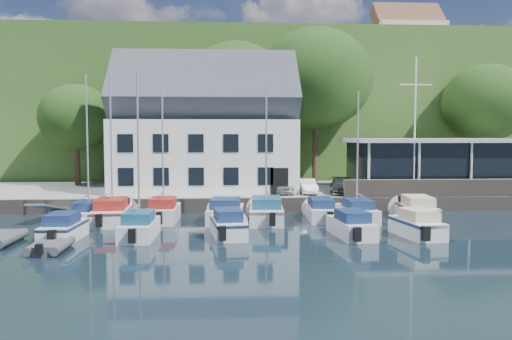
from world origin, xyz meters
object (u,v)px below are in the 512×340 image
at_px(car_silver, 281,186).
at_px(boat_r1_5, 321,208).
at_px(harbor_building, 206,135).
at_px(boat_r1_7, 416,207).
at_px(car_blue, 373,184).
at_px(car_dgrey, 341,186).
at_px(boat_r1_0, 88,155).
at_px(boat_r1_4, 266,145).
at_px(boat_r2_2, 228,222).
at_px(club_pavilion, 429,164).
at_px(flagpole, 415,126).
at_px(boat_r2_4, 417,223).
at_px(boat_r2_0, 63,226).
at_px(boat_r1_1, 111,147).
at_px(boat_r2_1, 138,155).
at_px(car_white, 307,186).
at_px(dinghy_1, 50,245).
at_px(boat_r1_6, 358,153).
at_px(boat_r1_3, 225,210).
at_px(boat_r2_3, 351,223).
at_px(boat_r1_2, 163,147).

xyz_separation_m(car_silver, boat_r1_5, (1.97, -5.54, -0.86)).
xyz_separation_m(harbor_building, boat_r1_7, (13.77, -8.97, -4.59)).
xyz_separation_m(harbor_building, car_blue, (12.83, -2.59, -3.71)).
xyz_separation_m(car_dgrey, boat_r1_0, (-16.94, -6.05, 2.62)).
relative_size(boat_r1_4, boat_r2_2, 1.81).
xyz_separation_m(boat_r1_5, boat_r1_7, (6.09, -0.38, 0.07)).
bearing_deg(boat_r1_4, club_pavilion, 36.16).
xyz_separation_m(car_silver, flagpole, (9.95, -0.45, 4.50)).
xyz_separation_m(boat_r1_0, boat_r1_4, (10.85, -0.16, 0.60)).
distance_m(boat_r1_0, boat_r2_4, 19.47).
bearing_deg(boat_r2_0, boat_r1_1, 76.73).
bearing_deg(boat_r2_1, club_pavilion, 33.27).
bearing_deg(flagpole, boat_r2_2, -143.79).
distance_m(harbor_building, flagpole, 16.06).
distance_m(boat_r1_7, boat_r2_0, 21.07).
distance_m(car_white, dinghy_1, 19.72).
height_order(harbor_building, car_blue, harbor_building).
xyz_separation_m(boat_r1_1, dinghy_1, (-1.15, -7.48, -4.35)).
bearing_deg(flagpole, boat_r2_0, -154.41).
relative_size(car_silver, boat_r1_0, 0.39).
bearing_deg(boat_r1_5, boat_r1_4, -164.51).
distance_m(boat_r1_1, boat_r1_6, 15.14).
height_order(harbor_building, boat_r2_1, harbor_building).
bearing_deg(car_blue, boat_r1_5, -138.23).
xyz_separation_m(harbor_building, boat_r2_2, (1.76, -13.68, -4.61)).
distance_m(car_dgrey, boat_r1_6, 6.71).
bearing_deg(dinghy_1, boat_r1_3, 41.73).
xyz_separation_m(car_dgrey, boat_r2_4, (1.51, -11.22, -0.82)).
relative_size(car_white, dinghy_1, 1.20).
bearing_deg(flagpole, boat_r2_1, -150.77).
height_order(car_white, boat_r2_2, car_white).
height_order(car_blue, boat_r1_3, car_blue).
height_order(car_silver, boat_r2_1, boat_r2_1).
relative_size(car_dgrey, boat_r1_5, 0.63).
relative_size(car_dgrey, boat_r1_6, 0.46).
bearing_deg(boat_r1_3, boat_r2_1, -129.46).
height_order(boat_r1_0, boat_r2_3, boat_r1_0).
bearing_deg(boat_r2_4, boat_r1_2, 150.10).
bearing_deg(boat_r2_2, boat_r1_4, 53.34).
distance_m(boat_r1_5, boat_r2_0, 15.37).
bearing_deg(boat_r1_5, boat_r2_1, -150.32).
distance_m(boat_r1_0, boat_r2_2, 10.18).
bearing_deg(car_dgrey, boat_r1_4, -122.77).
bearing_deg(boat_r1_0, boat_r1_4, -2.90).
bearing_deg(boat_r2_0, harbor_building, 66.83).
bearing_deg(harbor_building, boat_r2_1, -101.65).
relative_size(car_silver, car_dgrey, 0.83).
relative_size(car_white, car_dgrey, 0.84).
bearing_deg(car_silver, boat_r1_4, -115.66).
bearing_deg(car_silver, harbor_building, 140.21).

